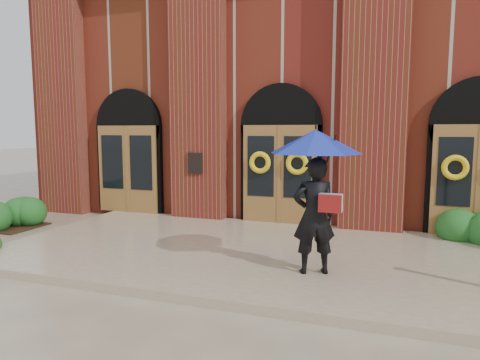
% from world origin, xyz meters
% --- Properties ---
extents(ground, '(90.00, 90.00, 0.00)m').
position_xyz_m(ground, '(0.00, 0.00, 0.00)').
color(ground, tan).
rests_on(ground, ground).
extents(landing, '(10.00, 5.30, 0.15)m').
position_xyz_m(landing, '(0.00, 0.15, 0.07)').
color(landing, tan).
rests_on(landing, ground).
extents(church_building, '(16.20, 12.53, 7.00)m').
position_xyz_m(church_building, '(0.00, 8.78, 3.50)').
color(church_building, maroon).
rests_on(church_building, ground).
extents(man_with_umbrella, '(1.96, 1.96, 2.39)m').
position_xyz_m(man_with_umbrella, '(1.49, -0.91, 1.82)').
color(man_with_umbrella, black).
rests_on(man_with_umbrella, landing).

